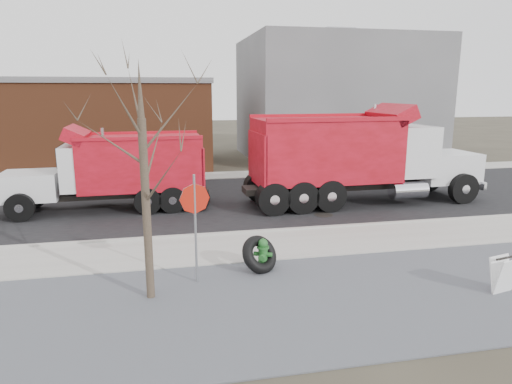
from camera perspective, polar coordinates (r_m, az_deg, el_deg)
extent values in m
plane|color=#383328|center=(13.48, 1.04, -7.20)|extent=(120.00, 120.00, 0.00)
cube|color=slate|center=(10.35, 5.45, -13.52)|extent=(60.00, 5.00, 0.03)
cube|color=#9E9B93|center=(13.70, 0.81, -6.74)|extent=(60.00, 2.50, 0.06)
cube|color=#9E9B93|center=(14.89, -0.28, -5.03)|extent=(60.00, 0.15, 0.11)
cube|color=black|center=(19.42, -3.07, -1.00)|extent=(60.00, 9.40, 0.02)
cube|color=#9E9B93|center=(24.94, -5.07, 2.05)|extent=(60.00, 2.00, 0.06)
cube|color=slate|center=(32.59, 9.71, 11.40)|extent=(12.00, 10.00, 8.00)
cube|color=brown|center=(30.30, -25.66, 7.44)|extent=(20.00, 8.00, 5.00)
cube|color=slate|center=(30.24, -26.15, 12.44)|extent=(20.20, 8.20, 0.30)
cylinder|color=#382D23|center=(10.10, -13.53, -2.45)|extent=(0.18, 0.18, 4.00)
cone|color=#382D23|center=(9.77, -14.32, 12.44)|extent=(0.14, 0.14, 1.20)
cylinder|color=#2B6727|center=(12.00, 0.87, -9.60)|extent=(0.46, 0.46, 0.06)
cylinder|color=#2B6727|center=(11.88, 0.87, -8.21)|extent=(0.24, 0.24, 0.62)
cylinder|color=#2B6727|center=(11.78, 0.88, -6.93)|extent=(0.31, 0.31, 0.05)
sphere|color=#2B6727|center=(11.75, 0.88, -6.45)|extent=(0.25, 0.25, 0.25)
cylinder|color=#2B6727|center=(11.72, 0.88, -5.97)|extent=(0.05, 0.05, 0.06)
cylinder|color=#2B6727|center=(11.88, 0.03, -7.72)|extent=(0.16, 0.16, 0.11)
cylinder|color=#2B6727|center=(11.82, 1.72, -7.85)|extent=(0.16, 0.16, 0.11)
cylinder|color=#2B6727|center=(11.69, 0.69, -8.17)|extent=(0.19, 0.18, 0.16)
torus|color=black|center=(11.79, 0.44, -7.82)|extent=(1.27, 1.19, 1.01)
cylinder|color=gray|center=(10.91, -7.57, -4.73)|extent=(0.06, 0.06, 2.67)
cylinder|color=#B41A0C|center=(10.71, -7.68, -0.83)|extent=(0.71, 0.20, 0.72)
cube|color=white|center=(11.92, 28.91, -9.24)|extent=(0.65, 0.34, 0.84)
cube|color=white|center=(12.02, 28.23, -8.99)|extent=(0.65, 0.34, 0.84)
cube|color=black|center=(11.83, 28.78, -7.23)|extent=(0.61, 0.18, 0.04)
cube|color=black|center=(19.31, 12.54, 0.85)|extent=(9.60, 1.24, 0.25)
cube|color=silver|center=(21.21, 22.27, 2.96)|extent=(2.52, 2.25, 1.23)
cube|color=silver|center=(21.85, 24.56, 3.02)|extent=(0.11, 1.96, 1.12)
cube|color=silver|center=(20.06, 18.01, 5.05)|extent=(1.86, 2.63, 2.02)
cube|color=black|center=(20.40, 19.93, 6.62)|extent=(0.11, 2.24, 0.90)
cube|color=red|center=(18.48, 8.68, 5.28)|extent=(5.67, 2.84, 2.46)
cylinder|color=silver|center=(20.51, 14.52, 6.84)|extent=(0.16, 0.16, 2.69)
cylinder|color=black|center=(22.42, 20.76, 1.66)|extent=(1.24, 0.37, 1.23)
cylinder|color=black|center=(20.50, 24.50, 0.39)|extent=(1.24, 0.37, 1.23)
cylinder|color=black|center=(19.30, 3.62, 0.82)|extent=(1.24, 0.37, 1.23)
cylinder|color=black|center=(17.30, 5.69, -0.60)|extent=(1.24, 0.37, 1.23)
cube|color=black|center=(18.51, -17.63, -0.31)|extent=(7.48, 0.94, 0.20)
cube|color=silver|center=(18.87, -26.30, 0.74)|extent=(2.04, 1.82, 1.00)
cube|color=silver|center=(18.40, -20.74, 2.99)|extent=(1.50, 2.13, 1.64)
cube|color=black|center=(18.46, -23.16, 4.25)|extent=(0.09, 1.83, 0.73)
cube|color=red|center=(18.22, -14.16, 3.62)|extent=(4.61, 2.28, 2.01)
cylinder|color=silver|center=(17.39, -18.44, 4.02)|extent=(0.13, 0.13, 2.19)
cylinder|color=black|center=(18.10, -27.43, -1.75)|extent=(1.01, 0.29, 1.00)
cylinder|color=black|center=(19.97, -26.07, -0.39)|extent=(1.01, 0.29, 1.00)
cylinder|color=black|center=(17.61, -10.41, -0.89)|extent=(1.01, 0.29, 1.00)
cylinder|color=black|center=(19.32, -10.66, 0.29)|extent=(1.01, 0.29, 1.00)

